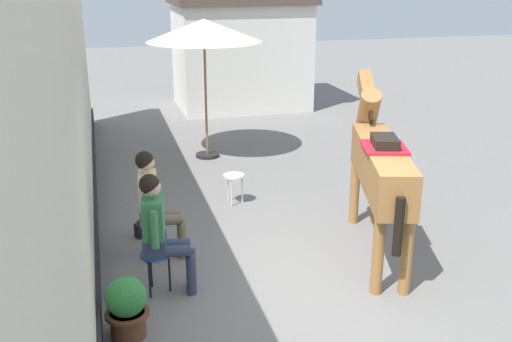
# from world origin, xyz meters

# --- Properties ---
(ground_plane) EXTENTS (40.00, 40.00, 0.00)m
(ground_plane) POSITION_xyz_m (0.00, 3.00, 0.00)
(ground_plane) COLOR slate
(pub_facade_wall) EXTENTS (0.34, 14.00, 3.40)m
(pub_facade_wall) POSITION_xyz_m (-2.55, 1.50, 1.54)
(pub_facade_wall) COLOR beige
(pub_facade_wall) RESTS_ON ground_plane
(distant_cottage) EXTENTS (3.40, 2.60, 3.50)m
(distant_cottage) POSITION_xyz_m (1.40, 9.45, 1.80)
(distant_cottage) COLOR silver
(distant_cottage) RESTS_ON ground_plane
(seated_visitor_near) EXTENTS (0.61, 0.48, 1.39)m
(seated_visitor_near) POSITION_xyz_m (-1.68, 0.41, 0.78)
(seated_visitor_near) COLOR #194C99
(seated_visitor_near) RESTS_ON ground_plane
(seated_visitor_far) EXTENTS (0.61, 0.49, 1.39)m
(seated_visitor_far) POSITION_xyz_m (-1.66, 1.26, 0.78)
(seated_visitor_far) COLOR black
(seated_visitor_far) RESTS_ON ground_plane
(saddled_horse_center) EXTENTS (1.13, 2.91, 2.06)m
(saddled_horse_center) POSITION_xyz_m (1.05, 0.77, 1.16)
(saddled_horse_center) COLOR #9E6B38
(saddled_horse_center) RESTS_ON ground_plane
(flower_planter_middle) EXTENTS (0.43, 0.43, 0.64)m
(flower_planter_middle) POSITION_xyz_m (-2.11, -0.36, 0.33)
(flower_planter_middle) COLOR brown
(flower_planter_middle) RESTS_ON ground_plane
(cafe_parasol) EXTENTS (2.10, 2.10, 2.58)m
(cafe_parasol) POSITION_xyz_m (-0.28, 5.24, 2.36)
(cafe_parasol) COLOR black
(cafe_parasol) RESTS_ON ground_plane
(spare_stool_white) EXTENTS (0.32, 0.32, 0.46)m
(spare_stool_white) POSITION_xyz_m (-0.32, 2.79, 0.40)
(spare_stool_white) COLOR white
(spare_stool_white) RESTS_ON ground_plane
(satchel_bag) EXTENTS (0.30, 0.23, 0.20)m
(satchel_bag) POSITION_xyz_m (-1.75, 1.94, 0.10)
(satchel_bag) COLOR black
(satchel_bag) RESTS_ON ground_plane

